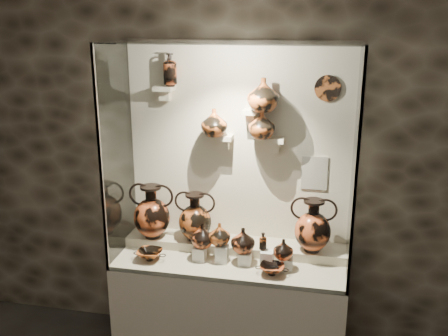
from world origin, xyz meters
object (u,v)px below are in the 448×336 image
(lekythos_small, at_px, (263,240))
(kylix_right, at_px, (272,269))
(amphora_mid, at_px, (195,217))
(ovoid_vase_a, at_px, (214,123))
(amphora_right, at_px, (313,225))
(jug_b, at_px, (220,234))
(jug_c, at_px, (243,240))
(lekythos_tall, at_px, (170,68))
(kylix_left, at_px, (150,254))
(amphora_left, at_px, (152,211))
(ovoid_vase_c, at_px, (262,125))
(jug_a, at_px, (202,236))
(ovoid_vase_b, at_px, (263,95))
(jug_e, at_px, (283,249))

(lekythos_small, xyz_separation_m, kylix_right, (0.08, -0.13, -0.15))
(amphora_mid, bearing_deg, ovoid_vase_a, 30.07)
(amphora_right, xyz_separation_m, jug_b, (-0.66, -0.16, -0.06))
(jug_c, bearing_deg, kylix_right, -48.76)
(amphora_right, bearing_deg, jug_b, -165.61)
(lekythos_small, distance_m, lekythos_tall, 1.42)
(jug_c, relative_size, ovoid_vase_a, 0.90)
(jug_b, bearing_deg, kylix_left, 174.86)
(amphora_left, relative_size, kylix_right, 1.92)
(lekythos_small, bearing_deg, kylix_left, -151.14)
(ovoid_vase_a, bearing_deg, kylix_left, -121.03)
(amphora_left, bearing_deg, lekythos_small, -9.47)
(lekythos_tall, bearing_deg, jug_c, -40.46)
(amphora_left, height_order, ovoid_vase_c, ovoid_vase_c)
(amphora_mid, xyz_separation_m, ovoid_vase_c, (0.49, 0.06, 0.73))
(jug_b, xyz_separation_m, lekythos_tall, (-0.43, 0.27, 1.16))
(kylix_left, bearing_deg, jug_b, -11.38)
(kylix_left, bearing_deg, jug_a, -7.87)
(amphora_left, xyz_separation_m, jug_a, (0.44, -0.15, -0.09))
(lekythos_small, distance_m, ovoid_vase_b, 1.04)
(jug_b, xyz_separation_m, kylix_left, (-0.51, -0.10, -0.17))
(amphora_left, bearing_deg, kylix_right, -15.84)
(jug_b, xyz_separation_m, jug_c, (0.17, 0.00, -0.03))
(amphora_right, height_order, ovoid_vase_b, ovoid_vase_b)
(kylix_left, height_order, kylix_right, kylix_left)
(amphora_mid, distance_m, jug_a, 0.21)
(amphora_right, relative_size, ovoid_vase_b, 1.70)
(jug_b, height_order, ovoid_vase_b, ovoid_vase_b)
(lekythos_tall, height_order, ovoid_vase_a, lekythos_tall)
(lekythos_small, xyz_separation_m, ovoid_vase_a, (-0.41, 0.23, 0.80))
(kylix_left, xyz_separation_m, ovoid_vase_b, (0.78, 0.31, 1.16))
(amphora_left, distance_m, kylix_right, 1.04)
(kylix_right, bearing_deg, amphora_left, 177.51)
(amphora_right, distance_m, ovoid_vase_a, 1.04)
(lekythos_small, bearing_deg, amphora_right, 47.94)
(amphora_mid, xyz_separation_m, lekythos_small, (0.55, -0.17, -0.07))
(jug_a, height_order, kylix_left, jug_a)
(jug_c, relative_size, lekythos_tall, 0.68)
(amphora_left, distance_m, amphora_right, 1.23)
(kylix_right, bearing_deg, kylix_left, -168.34)
(jug_b, height_order, ovoid_vase_c, ovoid_vase_c)
(jug_b, xyz_separation_m, jug_e, (0.47, -0.03, -0.06))
(kylix_right, height_order, ovoid_vase_a, ovoid_vase_a)
(amphora_mid, relative_size, lekythos_small, 2.59)
(jug_c, relative_size, lekythos_small, 1.25)
(amphora_left, height_order, lekythos_tall, lekythos_tall)
(jug_b, distance_m, ovoid_vase_a, 0.81)
(amphora_right, xyz_separation_m, jug_e, (-0.19, -0.19, -0.12))
(amphora_right, bearing_deg, amphora_mid, 179.86)
(jug_c, height_order, jug_e, jug_c)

